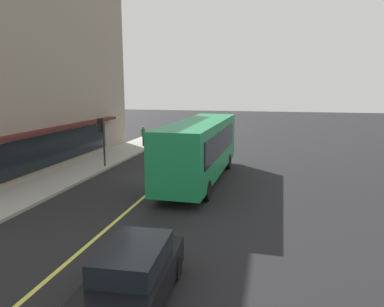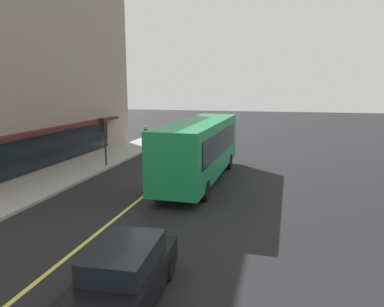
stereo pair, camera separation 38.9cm
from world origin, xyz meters
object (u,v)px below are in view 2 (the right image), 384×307
at_px(bus, 200,147).
at_px(traffic_light, 103,130).
at_px(pedestrian_mid_block, 146,134).
at_px(car_black, 123,276).

xyz_separation_m(bus, traffic_light, (1.82, 7.07, 0.55)).
bearing_deg(bus, pedestrian_mid_block, 35.43).
relative_size(bus, pedestrian_mid_block, 6.14).
bearing_deg(bus, car_black, -176.64).
bearing_deg(car_black, bus, 3.36).
height_order(car_black, pedestrian_mid_block, pedestrian_mid_block).
bearing_deg(traffic_light, car_black, -151.04).
height_order(bus, pedestrian_mid_block, bus).
relative_size(traffic_light, pedestrian_mid_block, 1.76).
bearing_deg(traffic_light, pedestrian_mid_block, 0.98).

